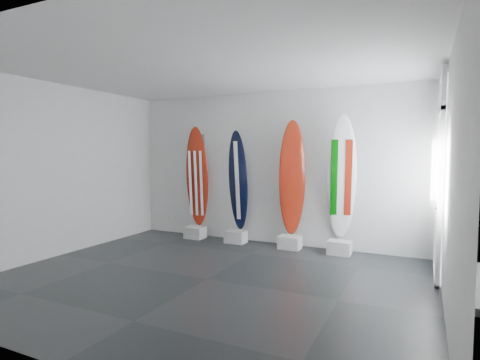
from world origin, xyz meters
The scene contains 16 objects.
floor centered at (0.00, 0.00, 0.00)m, with size 6.00×6.00×0.00m, color black.
ceiling centered at (0.00, 0.00, 3.00)m, with size 6.00×6.00×0.00m, color white.
wall_back centered at (0.00, 2.50, 1.50)m, with size 6.00×6.00×0.00m, color silver.
wall_front centered at (0.00, -2.50, 1.50)m, with size 6.00×6.00×0.00m, color silver.
wall_left centered at (-3.00, 0.00, 1.50)m, with size 5.00×5.00×0.00m, color silver.
wall_right centered at (3.00, 0.00, 1.50)m, with size 5.00×5.00×0.00m, color silver.
display_block_usa centered at (-1.58, 2.18, 0.12)m, with size 0.40×0.30×0.24m, color silver.
surfboard_usa centered at (-1.58, 2.28, 1.29)m, with size 0.48×0.08×2.11m, color maroon.
display_block_navy centered at (-0.62, 2.18, 0.12)m, with size 0.40×0.30×0.24m, color silver.
surfboard_navy centered at (-0.62, 2.28, 1.24)m, with size 0.45×0.08×2.01m, color black.
display_block_swiss centered at (0.51, 2.18, 0.12)m, with size 0.40×0.30×0.24m, color silver.
surfboard_swiss centered at (0.51, 2.28, 1.32)m, with size 0.49×0.08×2.17m, color maroon.
display_block_italy centered at (1.43, 2.18, 0.12)m, with size 0.40×0.30×0.24m, color silver.
surfboard_italy centered at (1.43, 2.28, 1.35)m, with size 0.51×0.08×2.25m, color white.
wall_outlet centered at (-2.45, 2.48, 0.35)m, with size 0.09×0.02×0.13m, color silver.
glass_door centered at (2.97, 1.55, 1.43)m, with size 0.12×1.16×2.85m, color white, non-canonical shape.
Camera 1 is at (2.76, -4.65, 1.80)m, focal length 28.83 mm.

